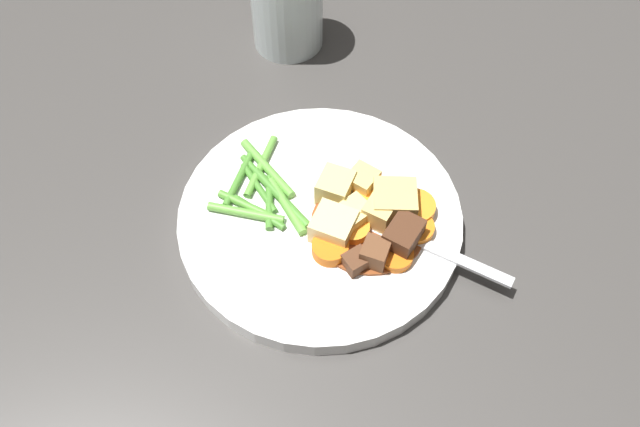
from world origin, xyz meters
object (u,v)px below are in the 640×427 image
dinner_plate (320,219)px  carrot_slice_0 (368,202)px  potato_chunk_1 (362,182)px  meat_chunk_2 (403,236)px  meat_chunk_0 (375,254)px  potato_chunk_0 (333,226)px  potato_chunk_2 (332,186)px  fork (410,238)px  carrot_slice_6 (351,232)px  potato_chunk_4 (394,202)px  carrot_slice_3 (330,248)px  carrot_slice_4 (389,193)px  potato_chunk_3 (380,213)px  meat_chunk_1 (356,261)px  potato_chunk_5 (354,215)px  carrot_slice_1 (415,228)px  carrot_slice_5 (394,257)px  carrot_slice_2 (415,208)px

dinner_plate → carrot_slice_0: carrot_slice_0 is taller
potato_chunk_1 → meat_chunk_2: (0.06, -0.03, 0.00)m
meat_chunk_0 → meat_chunk_2: (0.01, 0.03, 0.00)m
potato_chunk_0 → potato_chunk_2: (-0.03, 0.03, 0.00)m
carrot_slice_0 → fork: carrot_slice_0 is taller
carrot_slice_6 → potato_chunk_4: bearing=70.2°
carrot_slice_3 → potato_chunk_4: (0.02, 0.07, 0.01)m
dinner_plate → carrot_slice_4: size_ratio=8.49×
potato_chunk_3 → dinner_plate: bearing=-152.8°
potato_chunk_0 → potato_chunk_3: (0.03, 0.03, 0.00)m
dinner_plate → meat_chunk_2: size_ratio=7.56×
carrot_slice_6 → meat_chunk_1: bearing=-47.9°
potato_chunk_1 → meat_chunk_1: bearing=-59.8°
carrot_slice_4 → potato_chunk_5: size_ratio=1.06×
carrot_slice_1 → potato_chunk_2: (-0.08, -0.01, 0.01)m
meat_chunk_0 → meat_chunk_2: size_ratio=0.68×
carrot_slice_5 → potato_chunk_1: size_ratio=1.23×
carrot_slice_2 → potato_chunk_0: potato_chunk_0 is taller
carrot_slice_4 → meat_chunk_0: (0.03, -0.06, 0.01)m
carrot_slice_1 → potato_chunk_3: size_ratio=1.23×
carrot_slice_6 → potato_chunk_3: (0.01, 0.03, 0.01)m
carrot_slice_4 → potato_chunk_2: 0.05m
carrot_slice_3 → meat_chunk_0: size_ratio=1.39×
potato_chunk_0 → potato_chunk_5: (0.01, 0.02, -0.00)m
carrot_slice_0 → potato_chunk_0: (-0.01, -0.04, 0.01)m
carrot_slice_2 → carrot_slice_0: bearing=-152.7°
carrot_slice_0 → potato_chunk_2: size_ratio=0.93×
dinner_plate → potato_chunk_1: bearing=70.4°
potato_chunk_0 → carrot_slice_6: bearing=29.0°
carrot_slice_2 → potato_chunk_3: bearing=-127.8°
carrot_slice_0 → potato_chunk_3: size_ratio=1.07×
carrot_slice_2 → carrot_slice_1: bearing=-57.4°
carrot_slice_1 → fork: size_ratio=0.19×
carrot_slice_6 → meat_chunk_0: 0.03m
dinner_plate → meat_chunk_1: 0.06m
potato_chunk_1 → potato_chunk_5: size_ratio=0.90×
dinner_plate → meat_chunk_0: bearing=-10.5°
carrot_slice_4 → potato_chunk_5: 0.04m
carrot_slice_2 → meat_chunk_0: bearing=-91.6°
potato_chunk_1 → dinner_plate: bearing=-109.6°
carrot_slice_4 → potato_chunk_3: potato_chunk_3 is taller
potato_chunk_2 → carrot_slice_1: bearing=7.0°
meat_chunk_0 → meat_chunk_2: meat_chunk_2 is taller
dinner_plate → carrot_slice_4: 0.07m
carrot_slice_2 → potato_chunk_2: size_ratio=1.16×
dinner_plate → meat_chunk_2: bearing=11.5°
carrot_slice_1 → potato_chunk_2: bearing=-173.0°
fork → meat_chunk_1: bearing=-114.9°
dinner_plate → meat_chunk_1: size_ratio=12.54×
fork → carrot_slice_2: bearing=113.6°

